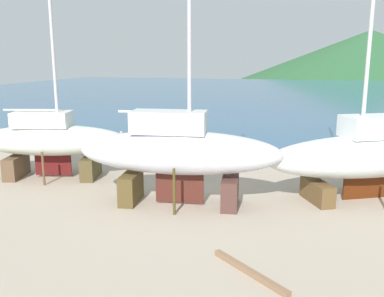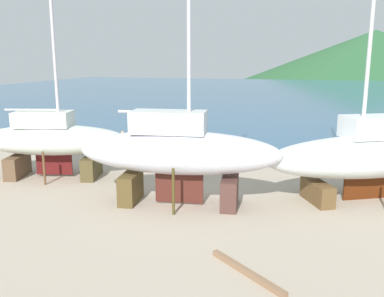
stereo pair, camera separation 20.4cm
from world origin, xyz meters
name	(u,v)px [view 1 (the left image)]	position (x,y,z in m)	size (l,w,h in m)	color
ground_plane	(176,225)	(0.00, -3.38, 0.00)	(40.36, 40.36, 0.00)	#B2A18C
sea_water	(279,94)	(0.00, 59.29, 0.00)	(134.57, 105.16, 0.01)	#37638A
headland_hill	(368,75)	(26.99, 154.07, 0.00)	(171.48, 171.48, 32.91)	#2E5F36
sailboat_far_slipway	(51,140)	(-8.54, 1.38, 2.11)	(8.66, 4.58, 13.46)	brown
sailboat_mid_port	(178,152)	(-0.60, -0.99, 2.41)	(9.22, 3.39, 13.45)	#4E312B
sailboat_large_starboard	(370,154)	(7.70, 2.10, 2.13)	(10.15, 6.89, 15.80)	brown
worker	(122,144)	(-6.80, 6.62, 0.93)	(0.32, 0.48, 1.78)	#32774D
timber_short_cross	(249,272)	(3.30, -6.45, 0.09)	(3.19, 0.19, 0.18)	#8A674A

